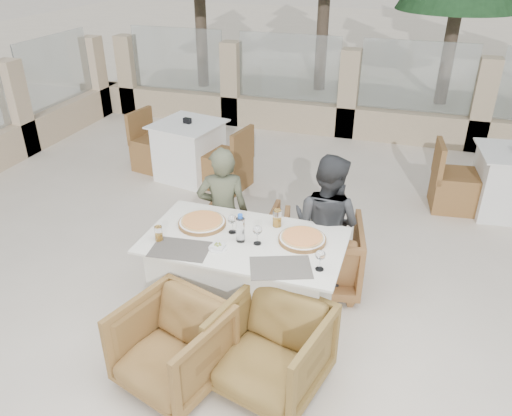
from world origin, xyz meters
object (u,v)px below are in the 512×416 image
(pizza_right, at_px, (302,238))
(armchair_near_right, at_px, (271,350))
(olive_dish, at_px, (218,246))
(armchair_near_left, at_px, (172,347))
(water_bottle, at_px, (240,228))
(wine_glass_centre, at_px, (232,223))
(beer_glass_left, at_px, (159,233))
(diner_left, at_px, (223,213))
(diner_right, at_px, (326,225))
(armchair_far_left, at_px, (240,236))
(dining_table, at_px, (245,278))
(armchair_far_right, at_px, (321,254))
(beer_glass_right, at_px, (277,218))
(bg_table_b, at_px, (510,183))
(pizza_left, at_px, (202,222))
(wine_glass_near, at_px, (257,234))
(bg_table_a, at_px, (189,151))
(wine_glass_corner, at_px, (320,259))

(pizza_right, relative_size, armchair_near_right, 0.52)
(olive_dish, distance_m, armchair_near_left, 0.82)
(water_bottle, xyz_separation_m, olive_dish, (-0.13, -0.16, -0.10))
(pizza_right, distance_m, armchair_near_right, 0.92)
(wine_glass_centre, bearing_deg, beer_glass_left, -150.27)
(diner_left, bearing_deg, diner_right, 162.66)
(armchair_far_left, xyz_separation_m, armchair_near_left, (0.05, -1.59, 0.01))
(wine_glass_centre, distance_m, olive_dish, 0.27)
(dining_table, height_order, armchair_near_right, dining_table)
(dining_table, xyz_separation_m, armchair_far_left, (-0.31, 0.73, -0.07))
(armchair_far_right, bearing_deg, water_bottle, 38.89)
(diner_right, bearing_deg, pizza_right, 95.34)
(beer_glass_right, bearing_deg, armchair_near_right, -75.86)
(beer_glass_left, relative_size, olive_dish, 1.14)
(beer_glass_left, xyz_separation_m, bg_table_b, (2.97, 2.93, -0.45))
(pizza_right, xyz_separation_m, armchair_far_right, (0.08, 0.51, -0.46))
(pizza_right, bearing_deg, pizza_left, -179.41)
(pizza_left, distance_m, beer_glass_right, 0.63)
(wine_glass_centre, distance_m, armchair_near_right, 1.07)
(olive_dish, height_order, armchair_far_right, olive_dish)
(pizza_right, height_order, water_bottle, water_bottle)
(armchair_near_left, bearing_deg, olive_dish, 98.25)
(armchair_near_left, distance_m, diner_right, 1.70)
(dining_table, distance_m, armchair_near_right, 0.80)
(water_bottle, distance_m, wine_glass_near, 0.14)
(pizza_right, bearing_deg, wine_glass_centre, -175.27)
(beer_glass_right, bearing_deg, water_bottle, -123.32)
(dining_table, height_order, bg_table_b, same)
(pizza_left, xyz_separation_m, armchair_near_right, (0.85, -0.78, -0.46))
(beer_glass_right, distance_m, bg_table_a, 2.88)
(armchair_near_left, distance_m, armchair_near_right, 0.71)
(armchair_far_left, height_order, bg_table_b, bg_table_b)
(pizza_left, relative_size, armchair_far_left, 0.59)
(wine_glass_centre, relative_size, diner_right, 0.14)
(pizza_right, relative_size, wine_glass_corner, 2.07)
(water_bottle, xyz_separation_m, beer_glass_right, (0.21, 0.32, -0.05))
(wine_glass_centre, bearing_deg, diner_left, 119.76)
(wine_glass_near, bearing_deg, armchair_near_right, -64.15)
(armchair_far_right, distance_m, armchair_near_right, 1.30)
(water_bottle, height_order, wine_glass_centre, water_bottle)
(beer_glass_left, bearing_deg, pizza_right, 17.40)
(water_bottle, distance_m, wine_glass_centre, 0.15)
(olive_dish, relative_size, bg_table_a, 0.07)
(wine_glass_corner, height_order, diner_left, diner_left)
(bg_table_b, bearing_deg, armchair_far_left, -150.15)
(armchair_far_right, bearing_deg, bg_table_b, -142.60)
(pizza_left, relative_size, wine_glass_near, 2.18)
(armchair_near_right, xyz_separation_m, diner_left, (-0.84, 1.23, 0.31))
(pizza_left, relative_size, wine_glass_corner, 2.18)
(pizza_right, bearing_deg, olive_dish, -152.85)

